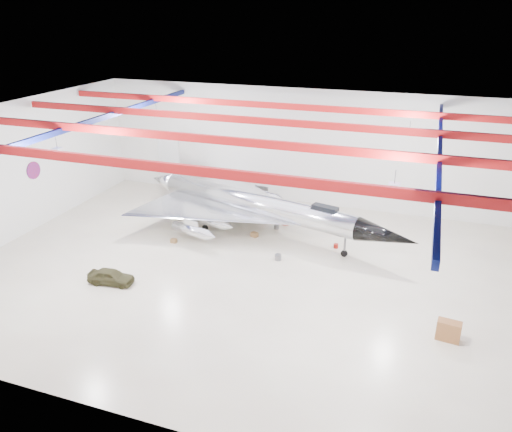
% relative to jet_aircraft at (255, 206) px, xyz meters
% --- Properties ---
extents(floor, '(40.00, 40.00, 0.00)m').
position_rel_jet_aircraft_xyz_m(floor, '(1.73, -6.83, -2.31)').
color(floor, '#BBAC95').
rests_on(floor, ground).
extents(wall_back, '(40.00, 0.00, 40.00)m').
position_rel_jet_aircraft_xyz_m(wall_back, '(1.73, 8.17, 3.19)').
color(wall_back, silver).
rests_on(wall_back, floor).
extents(wall_left, '(0.00, 30.00, 30.00)m').
position_rel_jet_aircraft_xyz_m(wall_left, '(-18.27, -6.83, 3.19)').
color(wall_left, silver).
rests_on(wall_left, floor).
extents(ceiling, '(40.00, 40.00, 0.00)m').
position_rel_jet_aircraft_xyz_m(ceiling, '(1.73, -6.83, 8.69)').
color(ceiling, '#0A0F38').
rests_on(ceiling, wall_back).
extents(ceiling_structure, '(39.50, 29.50, 1.08)m').
position_rel_jet_aircraft_xyz_m(ceiling_structure, '(1.73, -6.83, 8.01)').
color(ceiling_structure, maroon).
rests_on(ceiling_structure, ceiling).
extents(wall_roundel, '(0.10, 1.50, 1.50)m').
position_rel_jet_aircraft_xyz_m(wall_roundel, '(-18.21, -4.83, 2.69)').
color(wall_roundel, '#B21414').
rests_on(wall_roundel, wall_left).
extents(jet_aircraft, '(25.38, 18.08, 7.05)m').
position_rel_jet_aircraft_xyz_m(jet_aircraft, '(0.00, 0.00, 0.00)').
color(jet_aircraft, silver).
rests_on(jet_aircraft, floor).
extents(jeep, '(3.35, 1.68, 1.09)m').
position_rel_jet_aircraft_xyz_m(jeep, '(-6.50, -11.60, -1.76)').
color(jeep, '#37341B').
rests_on(jeep, floor).
extents(desk, '(1.40, 0.82, 1.22)m').
position_rel_jet_aircraft_xyz_m(desk, '(15.53, -10.63, -1.70)').
color(desk, brown).
rests_on(desk, floor).
extents(crate_ply, '(0.48, 0.39, 0.33)m').
position_rel_jet_aircraft_xyz_m(crate_ply, '(-5.51, -4.32, -2.15)').
color(crate_ply, olive).
rests_on(crate_ply, floor).
extents(toolbox_red, '(0.55, 0.49, 0.33)m').
position_rel_jet_aircraft_xyz_m(toolbox_red, '(2.09, 2.19, -2.15)').
color(toolbox_red, maroon).
rests_on(toolbox_red, floor).
extents(engine_drum, '(0.58, 0.58, 0.45)m').
position_rel_jet_aircraft_xyz_m(engine_drum, '(3.41, -4.41, -2.08)').
color(engine_drum, '#59595B').
rests_on(engine_drum, floor).
extents(tool_chest, '(0.48, 0.48, 0.34)m').
position_rel_jet_aircraft_xyz_m(tool_chest, '(7.17, -0.90, -2.14)').
color(tool_chest, maroon).
rests_on(tool_chest, floor).
extents(oil_barrel, '(0.67, 0.61, 0.38)m').
position_rel_jet_aircraft_xyz_m(oil_barrel, '(0.32, -1.07, -2.12)').
color(oil_barrel, olive).
rests_on(oil_barrel, floor).
extents(spares_box, '(0.52, 0.52, 0.39)m').
position_rel_jet_aircraft_xyz_m(spares_box, '(1.59, 1.09, -2.12)').
color(spares_box, '#59595B').
rests_on(spares_box, floor).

